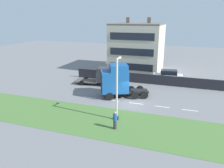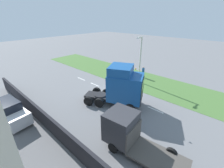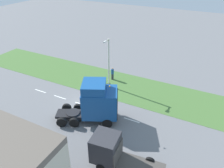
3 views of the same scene
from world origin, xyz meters
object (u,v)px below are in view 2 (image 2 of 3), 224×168
Objects in this scene: lorry_cab at (123,86)px; lamp_post at (140,63)px; flatbed_truck at (126,131)px; pedestrian at (143,72)px; parked_car at (10,112)px.

lamp_post is at bearing 172.79° from lorry_cab.
lorry_cab is at bearing 34.81° from flatbed_truck.
flatbed_truck is 12.66m from lamp_post.
pedestrian is at bearing -166.73° from lamp_post.
parked_car is 18.12m from pedestrian.
parked_car is at bearing -58.35° from lorry_cab.
parked_car reaches higher than pedestrian.
lamp_post is at bearing 22.47° from flatbed_truck.
flatbed_truck is 0.93× the size of lamp_post.
pedestrian is (-13.04, -6.53, -0.59)m from flatbed_truck.
lorry_cab is 5.95m from flatbed_truck.
lorry_cab is 9.10m from pedestrian.
parked_car is at bearing -13.43° from lamp_post.
parked_car is (4.78, -9.83, -0.46)m from flatbed_truck.
pedestrian is at bearing 20.29° from flatbed_truck.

